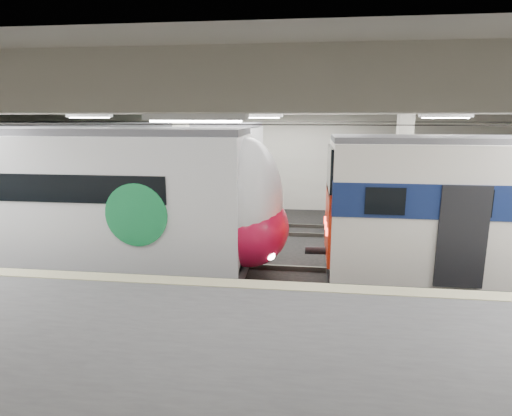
# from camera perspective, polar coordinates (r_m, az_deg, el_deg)

# --- Properties ---
(station_hall) EXTENTS (36.00, 24.00, 5.75)m
(station_hall) POSITION_cam_1_polar(r_m,az_deg,el_deg) (11.07, -2.00, 3.30)
(station_hall) COLOR black
(station_hall) RESTS_ON ground
(modern_emu) EXTENTS (14.31, 2.95, 4.59)m
(modern_emu) POSITION_cam_1_polar(r_m,az_deg,el_deg) (14.67, -21.99, 0.72)
(modern_emu) COLOR white
(modern_emu) RESTS_ON ground
(far_train) EXTENTS (14.77, 3.52, 4.65)m
(far_train) POSITION_cam_1_polar(r_m,az_deg,el_deg) (20.54, -20.41, 4.34)
(far_train) COLOR white
(far_train) RESTS_ON ground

